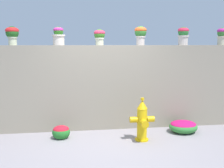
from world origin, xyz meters
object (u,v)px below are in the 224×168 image
(potted_plant_5, at_px, (183,34))
(fire_hydrant, at_px, (142,121))
(flower_bush_left, at_px, (61,132))
(potted_plant_4, at_px, (141,33))
(potted_plant_2, at_px, (58,35))
(potted_plant_1, at_px, (12,33))
(potted_plant_6, at_px, (222,35))
(potted_plant_3, at_px, (99,36))
(flower_bush_right, at_px, (183,126))

(potted_plant_5, height_order, fire_hydrant, potted_plant_5)
(flower_bush_left, bearing_deg, potted_plant_4, 17.52)
(potted_plant_2, bearing_deg, potted_plant_5, 1.31)
(potted_plant_1, distance_m, potted_plant_6, 4.77)
(potted_plant_4, xyz_separation_m, flower_bush_left, (-1.79, -0.56, -2.03))
(potted_plant_3, height_order, potted_plant_6, potted_plant_6)
(potted_plant_1, relative_size, potted_plant_5, 0.95)
(potted_plant_3, distance_m, potted_plant_4, 0.93)
(potted_plant_2, distance_m, fire_hydrant, 2.55)
(potted_plant_3, bearing_deg, potted_plant_1, 179.63)
(potted_plant_1, relative_size, flower_bush_left, 1.10)
(potted_plant_2, height_order, fire_hydrant, potted_plant_2)
(potted_plant_4, bearing_deg, potted_plant_1, 178.67)
(potted_plant_6, distance_m, flower_bush_right, 2.37)
(potted_plant_2, relative_size, flower_bush_left, 1.09)
(potted_plant_3, relative_size, fire_hydrant, 0.40)
(potted_plant_6, bearing_deg, potted_plant_4, -179.02)
(potted_plant_6, height_order, fire_hydrant, potted_plant_6)
(potted_plant_4, height_order, flower_bush_left, potted_plant_4)
(fire_hydrant, bearing_deg, potted_plant_3, 128.70)
(potted_plant_1, xyz_separation_m, potted_plant_2, (0.97, -0.07, -0.04))
(potted_plant_4, bearing_deg, potted_plant_3, 176.74)
(potted_plant_4, relative_size, potted_plant_5, 1.01)
(fire_hydrant, bearing_deg, potted_plant_6, 23.54)
(potted_plant_6, bearing_deg, flower_bush_left, -170.99)
(potted_plant_5, bearing_deg, potted_plant_1, 180.00)
(potted_plant_5, distance_m, flower_bush_left, 3.52)
(potted_plant_1, height_order, flower_bush_right, potted_plant_1)
(potted_plant_2, distance_m, potted_plant_3, 0.89)
(potted_plant_2, bearing_deg, potted_plant_4, 0.03)
(potted_plant_4, relative_size, flower_bush_left, 1.16)
(fire_hydrant, bearing_deg, potted_plant_5, 39.03)
(potted_plant_3, bearing_deg, potted_plant_5, 0.35)
(potted_plant_1, relative_size, potted_plant_2, 1.01)
(potted_plant_2, height_order, flower_bush_left, potted_plant_2)
(potted_plant_1, relative_size, potted_plant_3, 1.14)
(fire_hydrant, bearing_deg, flower_bush_left, 168.34)
(potted_plant_6, bearing_deg, potted_plant_5, 178.17)
(potted_plant_1, bearing_deg, potted_plant_3, -0.37)
(fire_hydrant, bearing_deg, potted_plant_2, 151.49)
(flower_bush_left, bearing_deg, fire_hydrant, -11.66)
(potted_plant_4, bearing_deg, flower_bush_left, -162.48)
(potted_plant_1, distance_m, flower_bush_left, 2.33)
(potted_plant_3, xyz_separation_m, flower_bush_left, (-0.87, -0.62, -1.97))
(potted_plant_5, height_order, flower_bush_left, potted_plant_5)
(flower_bush_right, bearing_deg, potted_plant_3, 162.09)
(potted_plant_1, relative_size, fire_hydrant, 0.46)
(flower_bush_left, bearing_deg, flower_bush_right, 0.80)
(potted_plant_4, xyz_separation_m, potted_plant_6, (1.99, 0.03, -0.02))
(potted_plant_4, xyz_separation_m, potted_plant_5, (1.03, 0.06, -0.02))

